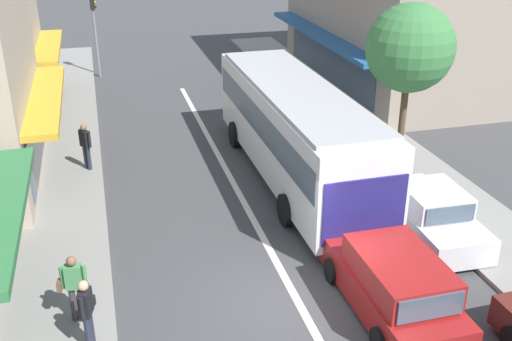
{
  "coord_description": "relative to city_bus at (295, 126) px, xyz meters",
  "views": [
    {
      "loc": [
        -3.99,
        -10.88,
        8.71
      ],
      "look_at": [
        0.31,
        4.97,
        1.2
      ],
      "focal_mm": 42.0,
      "sensor_mm": 36.0,
      "label": 1
    }
  ],
  "objects": [
    {
      "name": "lane_centre_line",
      "position": [
        -2.08,
        -2.59,
        -1.88
      ],
      "size": [
        0.2,
        28.0,
        0.01
      ],
      "primitive_type": "cube",
      "color": "silver",
      "rests_on": "ground"
    },
    {
      "name": "ground_plane",
      "position": [
        -2.08,
        -6.59,
        -1.88
      ],
      "size": [
        140.0,
        140.0,
        0.0
      ],
      "primitive_type": "plane",
      "color": "#3F3F42"
    },
    {
      "name": "pedestrian_far_walker",
      "position": [
        -6.73,
        2.3,
        -0.81
      ],
      "size": [
        0.39,
        0.48,
        1.63
      ],
      "color": "#232838",
      "rests_on": "sidewalk_left"
    },
    {
      "name": "parked_sedan_kerb_second",
      "position": [
        2.46,
        -4.56,
        -1.22
      ],
      "size": [
        2.01,
        4.26,
        1.47
      ],
      "color": "silver",
      "rests_on": "ground"
    },
    {
      "name": "traffic_light_downstreet",
      "position": [
        -5.95,
        14.72,
        0.97
      ],
      "size": [
        0.33,
        0.24,
        4.2
      ],
      "color": "gray",
      "rests_on": "ground"
    },
    {
      "name": "pedestrian_with_handbag_near",
      "position": [
        -7.07,
        -6.03,
        -0.81
      ],
      "size": [
        0.66,
        0.28,
        1.63
      ],
      "color": "#333338",
      "rests_on": "sidewalk_left"
    },
    {
      "name": "city_bus",
      "position": [
        0.0,
        0.0,
        0.0
      ],
      "size": [
        2.8,
        10.87,
        3.23
      ],
      "color": "silver",
      "rests_on": "ground"
    },
    {
      "name": "kerb_right",
      "position": [
        4.12,
        -0.59,
        -1.82
      ],
      "size": [
        2.8,
        44.0,
        0.12
      ],
      "primitive_type": "cube",
      "color": "gray",
      "rests_on": "ground"
    },
    {
      "name": "wagon_queue_gap_filler",
      "position": [
        -0.14,
        -7.43,
        -1.14
      ],
      "size": [
        1.94,
        4.5,
        1.58
      ],
      "color": "maroon",
      "rests_on": "ground"
    },
    {
      "name": "pedestrian_browsing_midblock",
      "position": [
        -6.81,
        -7.01,
        -0.81
      ],
      "size": [
        0.35,
        0.66,
        1.63
      ],
      "color": "#232838",
      "rests_on": "sidewalk_left"
    },
    {
      "name": "sidewalk_left",
      "position": [
        -8.88,
        -0.59,
        -1.81
      ],
      "size": [
        5.2,
        44.0,
        0.14
      ],
      "primitive_type": "cube",
      "color": "gray",
      "rests_on": "ground"
    },
    {
      "name": "street_tree_right",
      "position": [
        4.01,
        0.2,
        2.27
      ],
      "size": [
        2.96,
        2.96,
        5.65
      ],
      "color": "brown",
      "rests_on": "ground"
    }
  ]
}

